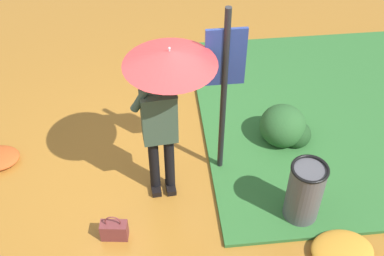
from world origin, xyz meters
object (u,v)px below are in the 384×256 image
object	(u,v)px
person_with_umbrella	(165,88)
info_sign_post	(224,77)
trash_bin	(304,193)
handbag	(114,230)

from	to	relation	value
person_with_umbrella	info_sign_post	xyz separation A→B (m)	(0.66, 0.26, -0.11)
person_with_umbrella	info_sign_post	size ratio (longest dim) A/B	0.89
trash_bin	handbag	bearing A→B (deg)	-178.26
person_with_umbrella	trash_bin	size ratio (longest dim) A/B	2.45
info_sign_post	trash_bin	xyz separation A→B (m)	(0.81, -0.87, -1.03)
person_with_umbrella	handbag	xyz separation A→B (m)	(-0.67, -0.67, -1.42)
info_sign_post	handbag	distance (m)	2.09
info_sign_post	trash_bin	size ratio (longest dim) A/B	2.76
person_with_umbrella	handbag	bearing A→B (deg)	-134.65
person_with_umbrella	info_sign_post	distance (m)	0.72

